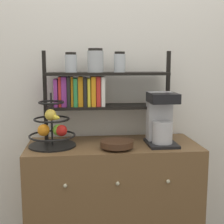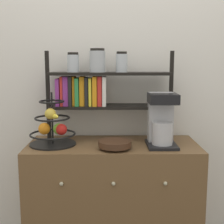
# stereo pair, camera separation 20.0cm
# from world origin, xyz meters

# --- Properties ---
(wall_back) EXTENTS (7.00, 0.05, 2.60)m
(wall_back) POSITION_xyz_m (0.00, 0.52, 1.30)
(wall_back) COLOR silver
(wall_back) RESTS_ON ground_plane
(sideboard) EXTENTS (1.11, 0.49, 0.80)m
(sideboard) POSITION_xyz_m (0.00, 0.24, 0.40)
(sideboard) COLOR brown
(sideboard) RESTS_ON ground_plane
(coffee_maker) EXTENTS (0.18, 0.24, 0.34)m
(coffee_maker) POSITION_xyz_m (0.31, 0.20, 0.97)
(coffee_maker) COLOR black
(coffee_maker) RESTS_ON sideboard
(fruit_stand) EXTENTS (0.30, 0.30, 0.34)m
(fruit_stand) POSITION_xyz_m (-0.39, 0.21, 0.92)
(fruit_stand) COLOR black
(fruit_stand) RESTS_ON sideboard
(wooden_bowl) EXTENTS (0.20, 0.20, 0.05)m
(wooden_bowl) POSITION_xyz_m (0.01, 0.11, 0.83)
(wooden_bowl) COLOR #422819
(wooden_bowl) RESTS_ON sideboard
(shelf_hutch) EXTENTS (0.86, 0.20, 0.62)m
(shelf_hutch) POSITION_xyz_m (-0.12, 0.36, 1.18)
(shelf_hutch) COLOR black
(shelf_hutch) RESTS_ON sideboard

